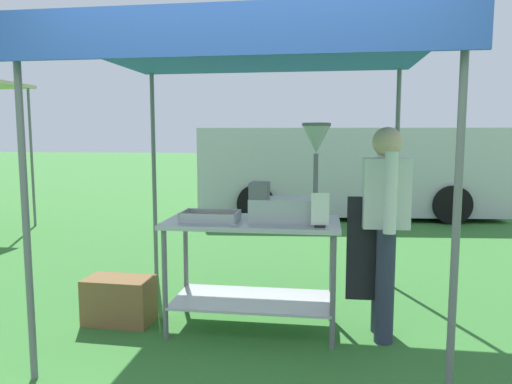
{
  "coord_description": "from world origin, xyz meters",
  "views": [
    {
      "loc": [
        0.48,
        -2.84,
        1.54
      ],
      "look_at": [
        -0.08,
        1.03,
        1.09
      ],
      "focal_mm": 33.68,
      "sensor_mm": 36.0,
      "label": 1
    }
  ],
  "objects_px": {
    "stall_canopy": "(254,55)",
    "supply_crate": "(119,300)",
    "vendor": "(384,221)",
    "donut_cart": "(252,251)",
    "van_silver": "(346,170)",
    "donut_fryer": "(291,191)",
    "menu_sign": "(320,213)",
    "donut_tray": "(211,218)"
  },
  "relations": [
    {
      "from": "stall_canopy",
      "to": "vendor",
      "type": "xyz_separation_m",
      "value": [
        1.0,
        -0.1,
        -1.26
      ]
    },
    {
      "from": "vendor",
      "to": "supply_crate",
      "type": "xyz_separation_m",
      "value": [
        -2.12,
        -0.02,
        -0.71
      ]
    },
    {
      "from": "stall_canopy",
      "to": "donut_cart",
      "type": "distance_m",
      "value": 1.53
    },
    {
      "from": "vendor",
      "to": "van_silver",
      "type": "xyz_separation_m",
      "value": [
        -0.04,
        5.92,
        -0.02
      ]
    },
    {
      "from": "stall_canopy",
      "to": "supply_crate",
      "type": "distance_m",
      "value": 2.27
    },
    {
      "from": "supply_crate",
      "to": "van_silver",
      "type": "xyz_separation_m",
      "value": [
        2.08,
        5.94,
        0.69
      ]
    },
    {
      "from": "van_silver",
      "to": "vendor",
      "type": "bearing_deg",
      "value": -89.65
    },
    {
      "from": "supply_crate",
      "to": "van_silver",
      "type": "distance_m",
      "value": 6.33
    },
    {
      "from": "stall_canopy",
      "to": "donut_cart",
      "type": "bearing_deg",
      "value": -90.0
    },
    {
      "from": "donut_tray",
      "to": "supply_crate",
      "type": "xyz_separation_m",
      "value": [
        -0.79,
        0.04,
        -0.72
      ]
    },
    {
      "from": "donut_cart",
      "to": "donut_fryer",
      "type": "distance_m",
      "value": 0.57
    },
    {
      "from": "stall_canopy",
      "to": "donut_fryer",
      "type": "relative_size",
      "value": 3.62
    },
    {
      "from": "donut_cart",
      "to": "van_silver",
      "type": "distance_m",
      "value": 6.0
    },
    {
      "from": "vendor",
      "to": "supply_crate",
      "type": "distance_m",
      "value": 2.23
    },
    {
      "from": "supply_crate",
      "to": "van_silver",
      "type": "bearing_deg",
      "value": 70.71
    },
    {
      "from": "donut_fryer",
      "to": "van_silver",
      "type": "height_order",
      "value": "van_silver"
    },
    {
      "from": "donut_tray",
      "to": "vendor",
      "type": "relative_size",
      "value": 0.27
    },
    {
      "from": "donut_tray",
      "to": "supply_crate",
      "type": "height_order",
      "value": "donut_tray"
    },
    {
      "from": "donut_cart",
      "to": "vendor",
      "type": "xyz_separation_m",
      "value": [
        1.0,
        -0.0,
        0.26
      ]
    },
    {
      "from": "menu_sign",
      "to": "donut_tray",
      "type": "bearing_deg",
      "value": 169.46
    },
    {
      "from": "donut_cart",
      "to": "supply_crate",
      "type": "relative_size",
      "value": 2.42
    },
    {
      "from": "donut_fryer",
      "to": "van_silver",
      "type": "xyz_separation_m",
      "value": [
        0.66,
        5.93,
        -0.24
      ]
    },
    {
      "from": "donut_cart",
      "to": "donut_tray",
      "type": "distance_m",
      "value": 0.42
    },
    {
      "from": "vendor",
      "to": "donut_cart",
      "type": "bearing_deg",
      "value": 179.96
    },
    {
      "from": "donut_cart",
      "to": "supply_crate",
      "type": "bearing_deg",
      "value": -178.76
    },
    {
      "from": "stall_canopy",
      "to": "donut_fryer",
      "type": "bearing_deg",
      "value": -19.84
    },
    {
      "from": "donut_fryer",
      "to": "menu_sign",
      "type": "xyz_separation_m",
      "value": [
        0.22,
        -0.21,
        -0.13
      ]
    },
    {
      "from": "supply_crate",
      "to": "van_silver",
      "type": "relative_size",
      "value": 0.1
    },
    {
      "from": "donut_fryer",
      "to": "menu_sign",
      "type": "height_order",
      "value": "donut_fryer"
    },
    {
      "from": "stall_canopy",
      "to": "menu_sign",
      "type": "xyz_separation_m",
      "value": [
        0.53,
        -0.32,
        -1.17
      ]
    },
    {
      "from": "donut_tray",
      "to": "menu_sign",
      "type": "xyz_separation_m",
      "value": [
        0.85,
        -0.16,
        0.08
      ]
    },
    {
      "from": "supply_crate",
      "to": "stall_canopy",
      "type": "bearing_deg",
      "value": 6.27
    },
    {
      "from": "donut_cart",
      "to": "donut_fryer",
      "type": "relative_size",
      "value": 1.8
    },
    {
      "from": "donut_fryer",
      "to": "supply_crate",
      "type": "relative_size",
      "value": 1.35
    },
    {
      "from": "donut_fryer",
      "to": "vendor",
      "type": "distance_m",
      "value": 0.73
    },
    {
      "from": "donut_cart",
      "to": "van_silver",
      "type": "xyz_separation_m",
      "value": [
        0.97,
        5.91,
        0.24
      ]
    },
    {
      "from": "menu_sign",
      "to": "supply_crate",
      "type": "relative_size",
      "value": 0.45
    },
    {
      "from": "donut_tray",
      "to": "van_silver",
      "type": "bearing_deg",
      "value": 77.83
    },
    {
      "from": "stall_canopy",
      "to": "donut_fryer",
      "type": "xyz_separation_m",
      "value": [
        0.3,
        -0.11,
        -1.05
      ]
    },
    {
      "from": "donut_tray",
      "to": "supply_crate",
      "type": "distance_m",
      "value": 1.07
    },
    {
      "from": "stall_canopy",
      "to": "van_silver",
      "type": "height_order",
      "value": "stall_canopy"
    },
    {
      "from": "donut_tray",
      "to": "donut_fryer",
      "type": "distance_m",
      "value": 0.66
    }
  ]
}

